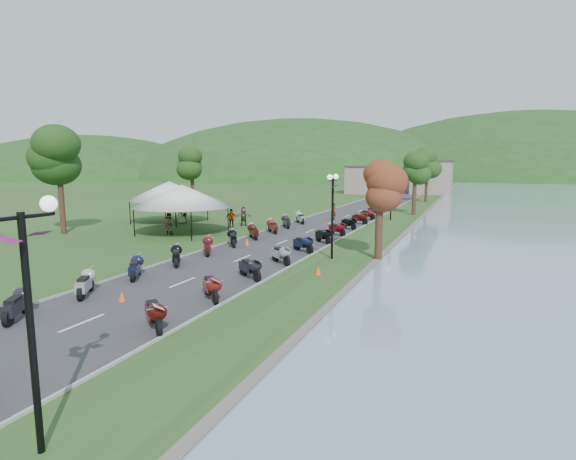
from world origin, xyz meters
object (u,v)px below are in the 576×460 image
(streetlamp_near, at_px, (31,332))
(pedestrian_b, at_px, (170,234))
(vendor_tent_main, at_px, (182,209))
(pedestrian_a, at_px, (169,232))
(pedestrian_c, at_px, (185,223))

(streetlamp_near, bearing_deg, pedestrian_b, 122.31)
(streetlamp_near, relative_size, vendor_tent_main, 0.94)
(streetlamp_near, bearing_deg, pedestrian_a, 122.61)
(pedestrian_b, xyz_separation_m, pedestrian_c, (-2.98, 6.25, 0.00))
(streetlamp_near, height_order, pedestrian_b, streetlamp_near)
(pedestrian_a, xyz_separation_m, pedestrian_b, (0.90, -1.14, 0.00))
(streetlamp_near, distance_m, pedestrian_a, 29.69)
(pedestrian_a, distance_m, pedestrian_c, 5.52)
(vendor_tent_main, bearing_deg, pedestrian_c, 124.55)
(pedestrian_a, xyz_separation_m, pedestrian_c, (-2.08, 5.12, 0.00))
(streetlamp_near, xyz_separation_m, pedestrian_b, (-15.04, 23.78, -2.50))
(pedestrian_c, bearing_deg, vendor_tent_main, 9.86)
(pedestrian_b, bearing_deg, pedestrian_a, -51.50)
(streetlamp_near, distance_m, pedestrian_c, 35.11)
(streetlamp_near, bearing_deg, pedestrian_c, 120.96)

